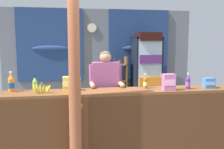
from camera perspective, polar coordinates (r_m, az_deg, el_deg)
ground_plane at (r=4.84m, az=-0.22°, el=-13.13°), size 8.27×8.27×0.00m
back_wall_curtained at (r=6.48m, az=-3.05°, el=4.04°), size 4.87×0.22×2.54m
stall_counter at (r=3.70m, az=2.18°, el=-9.80°), size 3.45×0.49×0.98m
timber_post at (r=3.26m, az=-8.58°, el=-2.43°), size 0.18×0.16×2.38m
drink_fridge at (r=6.20m, az=7.99°, el=1.33°), size 0.66×0.66×1.94m
bottle_shelf_rack at (r=6.24m, az=1.20°, el=-1.87°), size 0.48×0.28×1.35m
plastic_lawn_chair at (r=5.77m, az=-8.77°, el=-4.78°), size 0.54×0.54×0.86m
shopkeeper at (r=4.12m, az=-1.49°, el=-2.54°), size 0.54×0.42×1.55m
soda_bottle_orange_soda at (r=3.86m, az=-22.18°, el=-1.84°), size 0.09×0.09×0.29m
soda_bottle_iced_tea at (r=3.87m, az=7.70°, el=-1.73°), size 0.07×0.07×0.23m
soda_bottle_lime_soda at (r=3.78m, az=-17.31°, el=-2.18°), size 0.07×0.07×0.23m
soda_bottle_grape_soda at (r=3.95m, az=17.04°, el=-1.69°), size 0.07×0.07×0.25m
snack_box_instant_noodle at (r=3.70m, az=-9.92°, el=-2.08°), size 0.18×0.13×0.21m
snack_box_biscuit at (r=4.13m, az=21.40°, el=-1.85°), size 0.17×0.11×0.16m
snack_box_wafer at (r=3.76m, az=12.92°, el=-1.73°), size 0.18×0.12×0.25m
banana_bunch at (r=3.60m, az=-15.80°, el=-3.24°), size 0.26×0.06×0.16m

